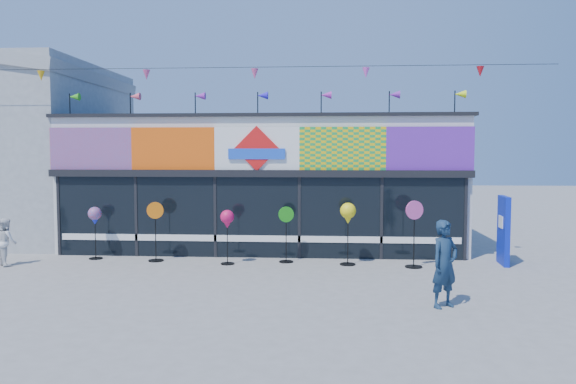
# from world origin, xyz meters

# --- Properties ---
(ground) EXTENTS (80.00, 80.00, 0.00)m
(ground) POSITION_xyz_m (0.00, 0.00, 0.00)
(ground) COLOR slate
(ground) RESTS_ON ground
(kite_shop) EXTENTS (16.00, 5.70, 5.31)m
(kite_shop) POSITION_xyz_m (0.00, 5.94, 2.05)
(kite_shop) COLOR silver
(kite_shop) RESTS_ON ground
(blue_sign) EXTENTS (0.21, 0.92, 1.83)m
(blue_sign) POSITION_xyz_m (6.68, 2.88, 0.92)
(blue_sign) COLOR #0B20B3
(blue_sign) RESTS_ON ground
(spinner_0) EXTENTS (0.37, 0.37, 1.47)m
(spinner_0) POSITION_xyz_m (-4.51, 2.89, 1.18)
(spinner_0) COLOR black
(spinner_0) RESTS_ON ground
(spinner_1) EXTENTS (0.46, 0.42, 1.63)m
(spinner_1) POSITION_xyz_m (-2.72, 2.69, 0.86)
(spinner_1) COLOR black
(spinner_1) RESTS_ON ground
(spinner_2) EXTENTS (0.37, 0.37, 1.46)m
(spinner_2) POSITION_xyz_m (-0.68, 2.40, 1.17)
(spinner_2) COLOR black
(spinner_2) RESTS_ON ground
(spinner_3) EXTENTS (0.41, 0.39, 1.53)m
(spinner_3) POSITION_xyz_m (0.87, 2.79, 0.81)
(spinner_3) COLOR black
(spinner_3) RESTS_ON ground
(spinner_4) EXTENTS (0.42, 0.42, 1.66)m
(spinner_4) POSITION_xyz_m (2.53, 2.54, 1.33)
(spinner_4) COLOR black
(spinner_4) RESTS_ON ground
(spinner_5) EXTENTS (0.47, 0.44, 1.75)m
(spinner_5) POSITION_xyz_m (4.24, 2.32, 0.92)
(spinner_5) COLOR black
(spinner_5) RESTS_ON ground
(adult_man) EXTENTS (0.74, 0.68, 1.69)m
(adult_man) POSITION_xyz_m (4.24, -1.46, 0.85)
(adult_man) COLOR #172D47
(adult_man) RESTS_ON ground
(child) EXTENTS (0.69, 0.68, 1.26)m
(child) POSITION_xyz_m (-6.50, 1.85, 0.63)
(child) COLOR silver
(child) RESTS_ON ground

